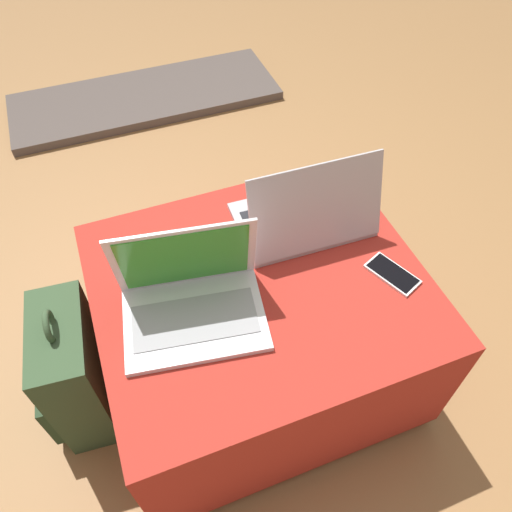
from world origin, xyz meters
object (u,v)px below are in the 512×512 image
object	(u,v)px
cell_phone	(392,274)
laptop_far	(306,216)
laptop_near	(191,298)
backpack	(74,373)

from	to	relation	value
cell_phone	laptop_far	bearing A→B (deg)	99.09
laptop_near	laptop_far	xyz separation A→B (m)	(0.38, 0.16, 0.00)
cell_phone	backpack	xyz separation A→B (m)	(-0.88, 0.17, -0.27)
laptop_far	laptop_near	bearing A→B (deg)	24.25
backpack	laptop_far	bearing A→B (deg)	100.12
laptop_far	cell_phone	bearing A→B (deg)	123.59
cell_phone	backpack	bearing A→B (deg)	146.21
laptop_near	laptop_far	distance (m)	0.41
laptop_near	backpack	distance (m)	0.49
laptop_near	cell_phone	distance (m)	0.54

